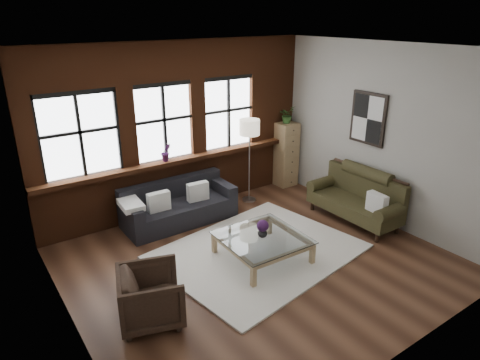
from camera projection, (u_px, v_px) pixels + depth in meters
floor at (257, 261)px, 6.71m from camera, size 5.50×5.50×0.00m
ceiling at (260, 48)px, 5.54m from camera, size 5.50×5.50×0.00m
wall_back at (178, 129)px, 8.03m from camera, size 5.50×0.00×5.50m
wall_front at (412, 234)px, 4.22m from camera, size 5.50×0.00×5.50m
wall_left at (58, 213)px, 4.66m from camera, size 0.00×5.00×5.00m
wall_right at (381, 135)px, 7.59m from camera, size 0.00×5.00×5.00m
brick_backwall at (179, 129)px, 7.98m from camera, size 5.50×0.12×3.20m
sill_ledge at (183, 159)px, 8.12m from camera, size 5.50×0.30×0.08m
window_left at (80, 136)px, 6.98m from camera, size 1.38×0.10×1.50m
window_mid at (164, 124)px, 7.78m from camera, size 1.38×0.10×1.50m
window_right at (228, 114)px, 8.52m from camera, size 1.38×0.10×1.50m
wall_poster at (368, 119)px, 7.71m from camera, size 0.05×0.74×0.94m
shag_rug at (258, 251)px, 6.94m from camera, size 3.37×2.82×0.03m
dark_sofa at (179, 203)px, 7.83m from camera, size 2.05×0.83×0.74m
pillow_a at (159, 202)px, 7.45m from camera, size 0.40×0.15×0.34m
pillow_b at (198, 191)px, 7.87m from camera, size 0.41×0.17×0.34m
vintage_settee at (354, 197)px, 7.82m from camera, size 0.80×1.81×0.96m
pillow_settee at (377, 203)px, 7.32m from camera, size 0.17×0.39×0.34m
armchair at (151, 296)px, 5.30m from camera, size 0.98×0.96×0.71m
coffee_table at (262, 248)px, 6.69m from camera, size 1.26×1.26×0.41m
vase at (263, 232)px, 6.59m from camera, size 0.15×0.15×0.15m
flowers at (263, 226)px, 6.55m from camera, size 0.19×0.19×0.19m
drawer_chest at (285, 154)px, 9.46m from camera, size 0.44×0.44×1.42m
potted_plant_top at (287, 115)px, 9.14m from camera, size 0.38×0.35×0.36m
floor_lamp at (249, 158)px, 8.54m from camera, size 0.40×0.40×1.85m
sill_plant at (166, 152)px, 7.83m from camera, size 0.21×0.18×0.34m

